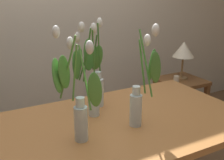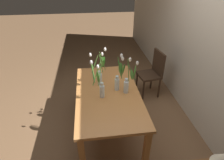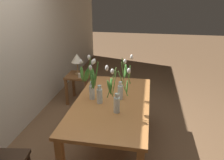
{
  "view_description": "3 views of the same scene",
  "coord_description": "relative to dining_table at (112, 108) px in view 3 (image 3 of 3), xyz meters",
  "views": [
    {
      "loc": [
        -0.7,
        -1.27,
        1.47
      ],
      "look_at": [
        -0.01,
        0.01,
        0.99
      ],
      "focal_mm": 45.2,
      "sensor_mm": 36.0,
      "label": 1
    },
    {
      "loc": [
        2.18,
        -0.22,
        2.29
      ],
      "look_at": [
        0.03,
        0.06,
        0.97
      ],
      "focal_mm": 29.96,
      "sensor_mm": 36.0,
      "label": 2
    },
    {
      "loc": [
        -2.28,
        -0.4,
        1.98
      ],
      "look_at": [
        0.03,
        0.01,
        1.01
      ],
      "focal_mm": 34.14,
      "sensor_mm": 36.0,
      "label": 3
    }
  ],
  "objects": [
    {
      "name": "tulip_vase_1",
      "position": [
        0.1,
        -0.11,
        0.28
      ],
      "size": [
        0.13,
        0.18,
        0.57
      ],
      "color": "silver",
      "rests_on": "dining_table"
    },
    {
      "name": "tulip_vase_3",
      "position": [
        -0.08,
        0.17,
        0.3
      ],
      "size": [
        0.18,
        0.15,
        0.55
      ],
      "color": "silver",
      "rests_on": "dining_table"
    },
    {
      "name": "table_lamp",
      "position": [
        1.3,
        0.88,
        0.21
      ],
      "size": [
        0.22,
        0.22,
        0.4
      ],
      "color": "olive",
      "rests_on": "side_table"
    },
    {
      "name": "tulip_vase_2",
      "position": [
        0.03,
        0.29,
        0.27
      ],
      "size": [
        0.12,
        0.18,
        0.56
      ],
      "color": "silver",
      "rests_on": "dining_table"
    },
    {
      "name": "tulip_vase_0",
      "position": [
        -0.26,
        -0.09,
        0.3
      ],
      "size": [
        0.2,
        0.25,
        0.57
      ],
      "color": "silver",
      "rests_on": "dining_table"
    },
    {
      "name": "dining_table",
      "position": [
        0.0,
        0.0,
        0.0
      ],
      "size": [
        1.6,
        0.9,
        0.74
      ],
      "color": "#B7753D",
      "rests_on": "ground"
    },
    {
      "name": "ground_plane",
      "position": [
        0.0,
        0.0,
        -0.65
      ],
      "size": [
        18.0,
        18.0,
        0.0
      ],
      "primitive_type": "plane",
      "color": "brown"
    },
    {
      "name": "side_table",
      "position": [
        1.28,
        0.86,
        -0.22
      ],
      "size": [
        0.44,
        0.44,
        0.55
      ],
      "color": "brown",
      "rests_on": "ground"
    },
    {
      "name": "pillar_candle",
      "position": [
        1.16,
        0.8,
        -0.06
      ],
      "size": [
        0.06,
        0.06,
        0.07
      ],
      "primitive_type": "cylinder",
      "color": "beige",
      "rests_on": "side_table"
    }
  ]
}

